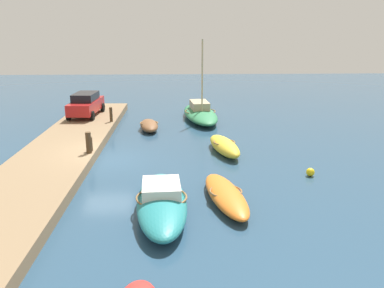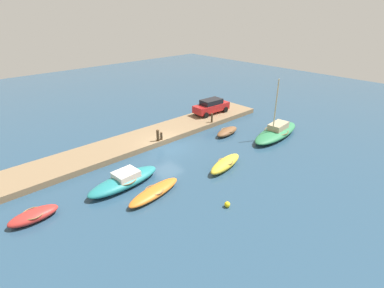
{
  "view_description": "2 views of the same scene",
  "coord_description": "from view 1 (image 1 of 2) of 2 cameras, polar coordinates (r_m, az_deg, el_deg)",
  "views": [
    {
      "loc": [
        19.53,
        3.65,
        6.41
      ],
      "look_at": [
        0.14,
        4.44,
        0.84
      ],
      "focal_mm": 36.88,
      "sensor_mm": 36.0,
      "label": 1
    },
    {
      "loc": [
        15.26,
        19.9,
        11.84
      ],
      "look_at": [
        -0.55,
        2.84,
        1.1
      ],
      "focal_mm": 28.09,
      "sensor_mm": 36.0,
      "label": 2
    }
  ],
  "objects": [
    {
      "name": "ground_plane",
      "position": [
        20.87,
        -12.3,
        -2.25
      ],
      "size": [
        84.0,
        84.0,
        0.0
      ],
      "primitive_type": "plane",
      "color": "navy"
    },
    {
      "name": "dock_platform",
      "position": [
        21.37,
        -18.84,
        -1.62
      ],
      "size": [
        27.63,
        3.91,
        0.5
      ],
      "primitive_type": "cube",
      "color": "#846B4C",
      "rests_on": "ground_plane"
    },
    {
      "name": "motorboat_teal",
      "position": [
        14.51,
        -4.41,
        -8.24
      ],
      "size": [
        5.76,
        2.1,
        1.1
      ],
      "rotation": [
        0.0,
        0.0,
        0.05
      ],
      "color": "teal",
      "rests_on": "ground_plane"
    },
    {
      "name": "sailboat_green",
      "position": [
        29.7,
        1.18,
        4.52
      ],
      "size": [
        7.46,
        2.97,
        5.88
      ],
      "rotation": [
        0.0,
        0.0,
        0.1
      ],
      "color": "#2D7A4C",
      "rests_on": "ground_plane"
    },
    {
      "name": "rowboat_yellow",
      "position": [
        21.56,
        4.7,
        -0.26
      ],
      "size": [
        4.1,
        1.86,
        0.76
      ],
      "rotation": [
        0.0,
        0.0,
        0.19
      ],
      "color": "gold",
      "rests_on": "ground_plane"
    },
    {
      "name": "rowboat_brown",
      "position": [
        26.61,
        -6.22,
        2.7
      ],
      "size": [
        3.22,
        1.57,
        0.63
      ],
      "rotation": [
        0.0,
        0.0,
        0.14
      ],
      "color": "brown",
      "rests_on": "ground_plane"
    },
    {
      "name": "rowboat_orange",
      "position": [
        15.45,
        4.9,
        -7.34
      ],
      "size": [
        4.61,
        1.89,
        0.59
      ],
      "rotation": [
        0.0,
        0.0,
        0.15
      ],
      "color": "orange",
      "rests_on": "ground_plane"
    },
    {
      "name": "mooring_post_west",
      "position": [
        27.19,
        -11.63,
        4.2
      ],
      "size": [
        0.2,
        0.2,
        0.99
      ],
      "primitive_type": "cylinder",
      "color": "#47331E",
      "rests_on": "dock_platform"
    },
    {
      "name": "mooring_post_mid_west",
      "position": [
        20.77,
        -14.48,
        0.01
      ],
      "size": [
        0.21,
        0.21,
        0.73
      ],
      "primitive_type": "cylinder",
      "color": "#47331E",
      "rests_on": "dock_platform"
    },
    {
      "name": "mooring_post_mid_east",
      "position": [
        20.36,
        -14.73,
        0.2
      ],
      "size": [
        0.27,
        0.27,
        1.09
      ],
      "primitive_type": "cylinder",
      "color": "#47331E",
      "rests_on": "dock_platform"
    },
    {
      "name": "parked_car",
      "position": [
        29.53,
        -15.09,
        5.62
      ],
      "size": [
        4.47,
        2.06,
        1.66
      ],
      "rotation": [
        0.0,
        0.0,
        -0.06
      ],
      "color": "#B21E1E",
      "rests_on": "dock_platform"
    },
    {
      "name": "marker_buoy",
      "position": [
        18.89,
        16.74,
        -3.91
      ],
      "size": [
        0.38,
        0.38,
        0.38
      ],
      "primitive_type": "sphere",
      "color": "yellow",
      "rests_on": "ground_plane"
    }
  ]
}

